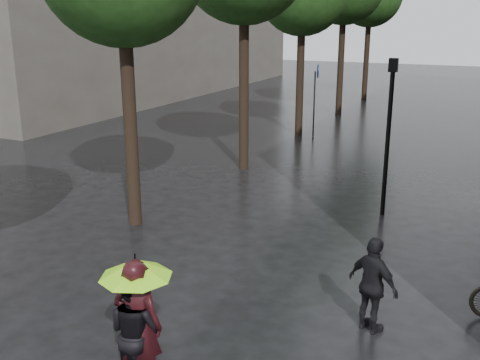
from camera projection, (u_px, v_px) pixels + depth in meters
The scene contains 6 objects.
person_burgundy at pixel (138, 325), 7.55m from camera, with size 0.71×0.46×1.94m, color black.
person_black at pixel (136, 331), 7.63m from camera, with size 0.83×0.65×1.70m, color black.
lime_umbrella at pixel (135, 268), 7.43m from camera, with size 1.00×1.00×1.47m.
pedestrian_walking at pixel (373, 285), 9.03m from camera, with size 0.95×0.40×1.62m, color black.
lamp_post at pixel (389, 123), 13.95m from camera, with size 0.21×0.21×4.00m.
cycle_sign at pixel (316, 90), 23.37m from camera, with size 0.16×0.56×3.07m.
Camera 1 is at (3.85, -3.78, 4.97)m, focal length 42.00 mm.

